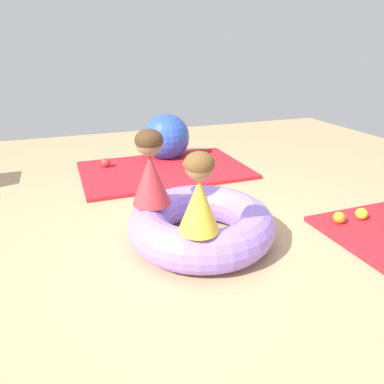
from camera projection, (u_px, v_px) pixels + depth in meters
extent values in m
plane|color=tan|center=(198.00, 248.00, 2.62)|extent=(8.00, 8.00, 0.00)
cube|color=red|center=(165.00, 170.00, 4.20)|extent=(1.90, 1.27, 0.04)
torus|color=#9975EA|center=(201.00, 224.00, 2.65)|extent=(1.08, 1.08, 0.29)
cone|color=red|center=(151.00, 179.00, 2.57)|extent=(0.38, 0.38, 0.37)
sphere|color=#936647|center=(149.00, 143.00, 2.47)|extent=(0.18, 0.18, 0.18)
ellipsoid|color=#472D19|center=(149.00, 140.00, 2.47)|extent=(0.20, 0.20, 0.16)
cone|color=yellow|center=(199.00, 205.00, 2.19)|extent=(0.35, 0.35, 0.34)
sphere|color=#936647|center=(199.00, 166.00, 2.09)|extent=(0.17, 0.17, 0.17)
ellipsoid|color=brown|center=(199.00, 164.00, 2.09)|extent=(0.19, 0.19, 0.15)
sphere|color=orange|center=(339.00, 218.00, 2.88)|extent=(0.10, 0.10, 0.10)
sphere|color=red|center=(106.00, 163.00, 4.22)|extent=(0.11, 0.11, 0.11)
sphere|color=yellow|center=(362.00, 214.00, 2.94)|extent=(0.10, 0.10, 0.10)
sphere|color=teal|center=(188.00, 164.00, 4.17)|extent=(0.11, 0.11, 0.11)
sphere|color=blue|center=(166.00, 137.00, 4.55)|extent=(0.59, 0.59, 0.59)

